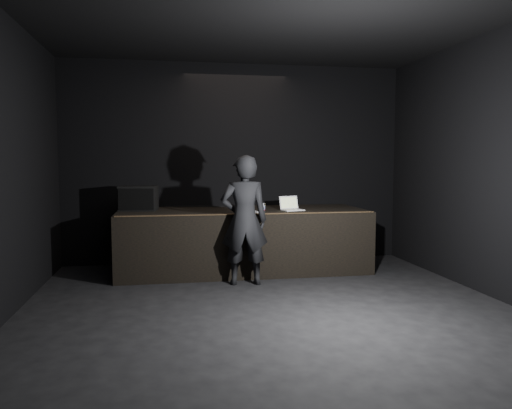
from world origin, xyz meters
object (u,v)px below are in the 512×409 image
object	(u,v)px
stage_monitor	(138,198)
stage_riser	(242,240)
beer_can	(263,208)
person	(244,220)
laptop	(291,207)

from	to	relation	value
stage_monitor	stage_riser	bearing A→B (deg)	0.71
beer_can	person	size ratio (longest dim) A/B	0.08
stage_monitor	laptop	bearing A→B (deg)	-2.50
laptop	beer_can	distance (m)	0.60
stage_riser	laptop	size ratio (longest dim) A/B	10.34
stage_monitor	beer_can	bearing A→B (deg)	-13.13
stage_riser	beer_can	xyz separation A→B (m)	(0.25, -0.52, 0.58)
stage_riser	beer_can	world-z (taller)	beer_can
stage_monitor	person	size ratio (longest dim) A/B	0.34
person	stage_monitor	bearing A→B (deg)	-33.23
laptop	person	world-z (taller)	person
laptop	person	size ratio (longest dim) A/B	0.21
stage_monitor	person	distance (m)	1.94
laptop	stage_monitor	bearing A→B (deg)	156.47
stage_monitor	person	xyz separation A→B (m)	(1.56, -1.13, -0.26)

